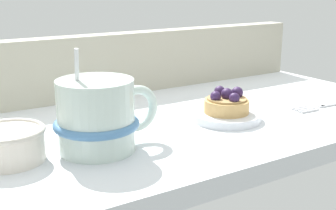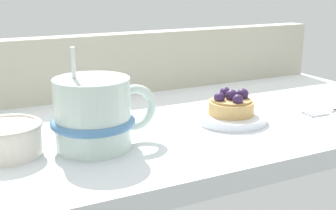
{
  "view_description": "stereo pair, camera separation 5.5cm",
  "coord_description": "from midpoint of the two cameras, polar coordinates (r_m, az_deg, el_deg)",
  "views": [
    {
      "loc": [
        -35.36,
        -53.67,
        19.88
      ],
      "look_at": [
        -4.54,
        -5.51,
        3.93
      ],
      "focal_mm": 48.52,
      "sensor_mm": 36.0,
      "label": 1
    },
    {
      "loc": [
        -30.6,
        -56.4,
        19.88
      ],
      "look_at": [
        -4.54,
        -5.51,
        3.93
      ],
      "focal_mm": 48.52,
      "sensor_mm": 36.0,
      "label": 2
    }
  ],
  "objects": [
    {
      "name": "dessert_plate",
      "position": [
        0.66,
        4.98,
        -1.47
      ],
      "size": [
        10.13,
        10.13,
        1.13
      ],
      "color": "silver",
      "rests_on": "ground_plane"
    },
    {
      "name": "dessert_fork",
      "position": [
        0.78,
        18.55,
        0.23
      ],
      "size": [
        18.0,
        2.79,
        0.6
      ],
      "color": "silver",
      "rests_on": "ground_plane"
    },
    {
      "name": "ground_plane",
      "position": [
        0.68,
        -1.61,
        -2.68
      ],
      "size": [
        79.3,
        39.73,
        2.59
      ],
      "primitive_type": "cube",
      "color": "silver"
    },
    {
      "name": "raspberry_tart",
      "position": [
        0.66,
        5.03,
        0.21
      ],
      "size": [
        6.51,
        6.51,
        3.63
      ],
      "color": "tan",
      "rests_on": "dessert_plate"
    },
    {
      "name": "window_rail_back",
      "position": [
        0.81,
        -8.22,
        5.15
      ],
      "size": [
        77.72,
        3.7,
        10.7
      ],
      "primitive_type": "cube",
      "color": "#B2AD99",
      "rests_on": "ground_plane"
    },
    {
      "name": "coffee_mug",
      "position": [
        0.55,
        -11.64,
        -1.42
      ],
      "size": [
        13.51,
        10.22,
        12.46
      ],
      "color": "silver",
      "rests_on": "ground_plane"
    },
    {
      "name": "sugar_bowl",
      "position": [
        0.55,
        -22.16,
        -4.57
      ],
      "size": [
        8.36,
        8.36,
        3.87
      ],
      "color": "silver",
      "rests_on": "ground_plane"
    }
  ]
}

